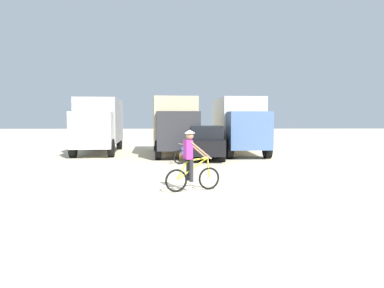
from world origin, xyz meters
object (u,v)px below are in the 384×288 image
supply_crate (186,156)px  sedan_parked (207,142)px  bicycle_spare (190,155)px  box_truck_white_box (239,123)px  cyclist_orange_shirt (191,163)px  box_truck_tan_camper (174,123)px  box_truck_grey_hauler (99,123)px

supply_crate → sedan_parked: bearing=33.6°
bicycle_spare → supply_crate: size_ratio=2.91×
box_truck_white_box → cyclist_orange_shirt: 11.63m
box_truck_white_box → sedan_parked: 3.69m
box_truck_tan_camper → supply_crate: box_truck_tan_camper is taller
box_truck_tan_camper → sedan_parked: size_ratio=1.61×
cyclist_orange_shirt → supply_crate: bearing=90.5°
box_truck_tan_camper → box_truck_white_box: same height
box_truck_tan_camper → sedan_parked: box_truck_tan_camper is taller
cyclist_orange_shirt → supply_crate: (-0.07, 7.55, -0.61)m
bicycle_spare → supply_crate: bearing=97.6°
bicycle_spare → supply_crate: bicycle_spare is taller
box_truck_tan_camper → bicycle_spare: box_truck_tan_camper is taller
box_truck_grey_hauler → box_truck_tan_camper: (4.68, -1.02, 0.00)m
box_truck_white_box → bicycle_spare: box_truck_white_box is taller
cyclist_orange_shirt → bicycle_spare: bearing=89.2°
box_truck_grey_hauler → cyclist_orange_shirt: size_ratio=3.80×
box_truck_grey_hauler → sedan_parked: bearing=-29.0°
cyclist_orange_shirt → bicycle_spare: cyclist_orange_shirt is taller
cyclist_orange_shirt → box_truck_grey_hauler: bearing=114.7°
box_truck_tan_camper → box_truck_white_box: bearing=4.3°
box_truck_grey_hauler → box_truck_white_box: (8.58, -0.73, 0.00)m
sedan_parked → cyclist_orange_shirt: cyclist_orange_shirt is taller
cyclist_orange_shirt → supply_crate: cyclist_orange_shirt is taller
box_truck_tan_camper → supply_crate: bearing=-78.0°
box_truck_grey_hauler → box_truck_white_box: same height
box_truck_grey_hauler → cyclist_orange_shirt: 13.11m
cyclist_orange_shirt → box_truck_tan_camper: bearing=94.1°
box_truck_tan_camper → supply_crate: (0.70, -3.31, -1.64)m
box_truck_tan_camper → supply_crate: 3.75m
bicycle_spare → box_truck_grey_hauler: bearing=135.2°
box_truck_white_box → supply_crate: size_ratio=12.57×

